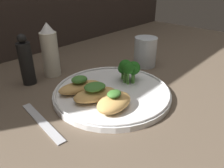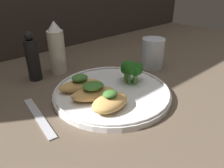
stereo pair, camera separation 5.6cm
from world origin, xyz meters
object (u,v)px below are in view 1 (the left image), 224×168
Objects in this scene: pepper_grinder at (26,62)px; drinking_glass at (145,52)px; broccoli_bunch at (129,68)px; sauce_bottle at (50,51)px; plate at (112,92)px.

drinking_glass is at bearing -26.63° from pepper_grinder.
pepper_grinder is (-18.04, 22.08, 1.28)cm from broccoli_bunch.
broccoli_bunch is 0.41× the size of sauce_bottle.
pepper_grinder is at bearing 129.24° from broccoli_bunch.
plate is 8.44cm from broccoli_bunch.
drinking_glass is (22.83, 5.65, 3.90)cm from plate.
drinking_glass reaches higher than plate.
plate is 23.69cm from sauce_bottle.
drinking_glass is (25.74, -16.86, -2.92)cm from sauce_bottle.
sauce_bottle is at bearing 146.78° from drinking_glass.
pepper_grinder reaches higher than broccoli_bunch.
sauce_bottle is 1.13× the size of pepper_grinder.
plate is 23.84cm from drinking_glass.
sauce_bottle is at bearing 97.35° from plate.
pepper_grinder reaches higher than plate.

